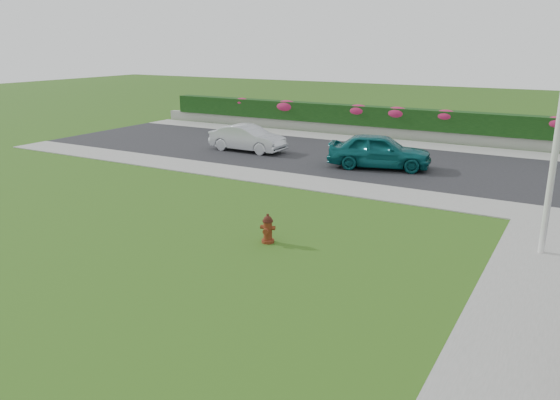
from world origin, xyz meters
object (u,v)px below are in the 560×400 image
Objects in this scene: fire_hydrant at (268,229)px; utility_pole at (558,133)px; sedan_silver at (248,138)px; sedan_teal at (379,151)px.

utility_pole is (6.52, 2.78, 2.74)m from fire_hydrant.
sedan_silver is 0.62× the size of utility_pole.
sedan_teal reaches higher than sedan_silver.
utility_pole is at bearing -150.75° from sedan_teal.
sedan_silver reaches higher than fire_hydrant.
utility_pole reaches higher than sedan_teal.
sedan_silver is at bearing 113.83° from fire_hydrant.
utility_pole reaches higher than fire_hydrant.
fire_hydrant is 10.08m from sedan_teal.
sedan_teal is 10.38m from utility_pole.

